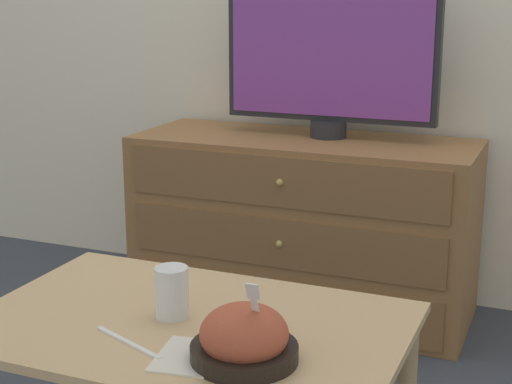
% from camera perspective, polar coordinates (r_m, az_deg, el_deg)
% --- Properties ---
extents(ground_plane, '(12.00, 12.00, 0.00)m').
position_cam_1_polar(ground_plane, '(3.06, 6.63, -6.84)').
color(ground_plane, '#383D47').
extents(dresser, '(1.17, 0.47, 0.62)m').
position_cam_1_polar(dresser, '(2.76, 3.41, -2.41)').
color(dresser, olive).
rests_on(dresser, ground_plane).
extents(tv, '(0.73, 0.13, 0.51)m').
position_cam_1_polar(tv, '(2.68, 5.43, 9.65)').
color(tv, '#232328').
rests_on(tv, dresser).
extents(coffee_table, '(0.90, 0.59, 0.44)m').
position_cam_1_polar(coffee_table, '(1.68, -4.91, -11.29)').
color(coffee_table, tan).
rests_on(coffee_table, ground_plane).
extents(takeout_bowl, '(0.20, 0.20, 0.17)m').
position_cam_1_polar(takeout_bowl, '(1.47, -0.87, -10.66)').
color(takeout_bowl, black).
rests_on(takeout_bowl, coffee_table).
extents(drink_cup, '(0.07, 0.07, 0.11)m').
position_cam_1_polar(drink_cup, '(1.66, -6.13, -7.48)').
color(drink_cup, white).
rests_on(drink_cup, coffee_table).
extents(napkin, '(0.17, 0.17, 0.00)m').
position_cam_1_polar(napkin, '(1.50, -4.28, -11.89)').
color(napkin, silver).
rests_on(napkin, coffee_table).
extents(knife, '(0.19, 0.08, 0.01)m').
position_cam_1_polar(knife, '(1.57, -9.27, -10.76)').
color(knife, white).
rests_on(knife, coffee_table).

